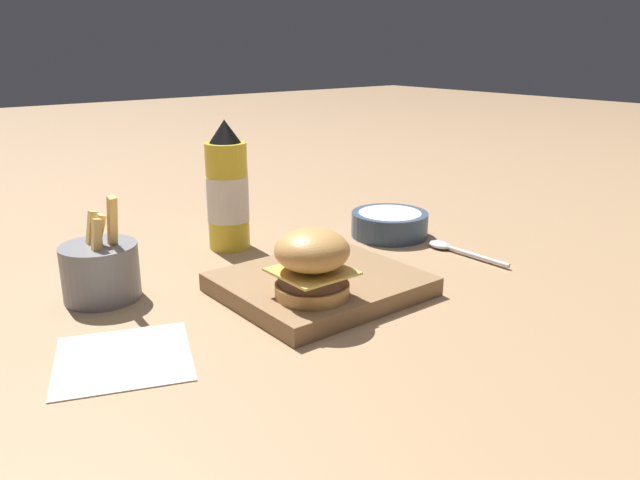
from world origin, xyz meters
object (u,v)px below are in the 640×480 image
Objects in this scene: burger at (312,263)px; side_bowl at (390,223)px; fries_basket at (101,270)px; serving_board at (320,284)px; spoon at (451,248)px; ketchup_bottle at (227,192)px.

side_bowl is (0.31, 0.18, -0.05)m from burger.
fries_basket is 0.49m from side_bowl.
fries_basket is at bearing 130.71° from burger.
side_bowl is at bearing -4.28° from fries_basket.
serving_board is at bearing -35.03° from fries_basket.
burger is 0.36m from side_bowl.
fries_basket is 0.53m from spoon.
fries_basket reaches higher than side_bowl.
spoon is at bearing -81.68° from side_bowl.
spoon is at bearing 9.53° from burger.
burger is at bearing -136.23° from serving_board.
ketchup_bottle reaches higher than fries_basket.
ketchup_bottle is at bearing 154.60° from side_bowl.
fries_basket reaches higher than spoon.
side_bowl is (0.25, -0.12, -0.07)m from ketchup_bottle.
burger is at bearing 98.47° from spoon.
fries_basket is at bearing 175.72° from side_bowl.
ketchup_bottle is at bearing 79.09° from burger.
side_bowl is (0.49, -0.04, -0.02)m from fries_basket.
burger is 0.44× the size of ketchup_bottle.
side_bowl is 0.86× the size of spoon.
burger reaches higher than side_bowl.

